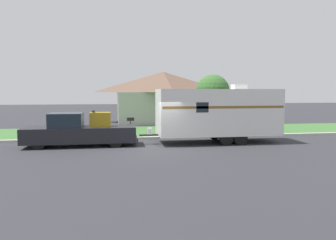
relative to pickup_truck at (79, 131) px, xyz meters
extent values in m
plane|color=#2D2D33|center=(4.36, -1.66, -0.84)|extent=(120.00, 120.00, 0.00)
cube|color=beige|center=(4.36, 2.09, -0.77)|extent=(80.00, 0.30, 0.14)
cube|color=#3D6B33|center=(4.36, 5.74, -0.82)|extent=(80.00, 7.00, 0.03)
cube|color=#B2B2A8|center=(6.92, 14.04, 0.65)|extent=(9.17, 7.64, 2.98)
pyramid|color=brown|center=(6.92, 14.04, 3.16)|extent=(9.90, 8.25, 2.02)
cube|color=#4C3828|center=(6.92, 10.25, 0.21)|extent=(1.00, 0.06, 2.10)
cylinder|color=black|center=(-2.03, -0.77, -0.40)|extent=(0.87, 0.28, 0.87)
cylinder|color=black|center=(-2.03, 0.77, -0.40)|extent=(0.87, 0.28, 0.87)
cylinder|color=black|center=(2.03, -0.77, -0.40)|extent=(0.87, 0.28, 0.87)
cylinder|color=black|center=(2.03, 0.77, -0.40)|extent=(0.87, 0.28, 0.87)
cube|color=black|center=(-1.29, 0.00, -0.17)|extent=(3.44, 1.90, 0.85)
cube|color=#19232D|center=(-0.67, 0.00, 0.65)|extent=(1.79, 1.75, 0.79)
cube|color=black|center=(1.78, 0.00, -0.17)|extent=(2.71, 1.90, 0.85)
cube|color=#333333|center=(3.20, 0.00, -0.48)|extent=(0.12, 1.71, 0.20)
cube|color=olive|center=(1.19, 0.00, 0.65)|extent=(1.15, 0.80, 0.80)
cube|color=black|center=(0.82, 0.00, 1.13)|extent=(0.10, 0.88, 0.08)
cylinder|color=black|center=(8.25, -1.11, -0.44)|extent=(0.79, 0.22, 0.79)
cylinder|color=black|center=(8.25, 1.11, -0.44)|extent=(0.79, 0.22, 0.79)
cylinder|color=black|center=(9.12, -1.11, -0.44)|extent=(0.79, 0.22, 0.79)
cylinder|color=black|center=(9.12, 1.11, -0.44)|extent=(0.79, 0.22, 0.79)
cube|color=silver|center=(8.11, 0.00, 1.01)|extent=(7.23, 2.49, 2.72)
cube|color=brown|center=(8.11, -1.25, 1.35)|extent=(7.09, 0.01, 0.14)
cube|color=#383838|center=(3.94, 0.00, -0.30)|extent=(1.10, 0.12, 0.10)
cylinder|color=silver|center=(4.00, 0.00, -0.07)|extent=(0.28, 0.28, 0.36)
cube|color=silver|center=(9.41, 0.00, 2.51)|extent=(0.80, 0.68, 0.28)
cube|color=#19232D|center=(6.81, -1.25, 1.35)|extent=(0.70, 0.01, 0.56)
cylinder|color=brown|center=(3.04, 3.15, -0.29)|extent=(0.09, 0.09, 1.10)
cube|color=black|center=(3.04, 3.15, 0.37)|extent=(0.48, 0.20, 0.22)
cylinder|color=brown|center=(9.18, 4.56, 0.23)|extent=(0.24, 0.24, 2.13)
sphere|color=#38662D|center=(9.18, 4.56, 2.23)|extent=(2.48, 2.48, 2.48)
camera|label=1|loc=(1.97, -18.81, 2.27)|focal=35.00mm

